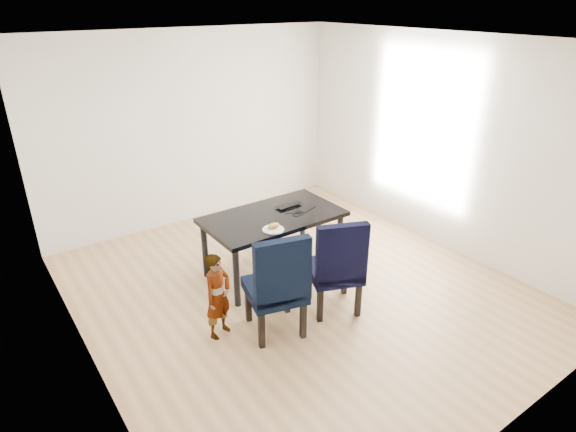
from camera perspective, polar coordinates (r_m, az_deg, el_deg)
floor at (r=5.59m, az=1.20°, el=-8.69°), size 4.50×5.00×0.01m
ceiling at (r=4.68m, az=1.51°, el=20.21°), size 4.50×5.00×0.01m
wall_back at (r=7.05m, az=-11.12°, el=10.11°), size 4.50×0.01×2.70m
wall_front at (r=3.51m, az=26.83°, el=-7.60°), size 4.50×0.01×2.70m
wall_left at (r=4.15m, az=-24.52°, el=-2.21°), size 0.01×5.00×2.70m
wall_right at (r=6.52m, az=17.61°, el=8.23°), size 0.01×5.00×2.70m
dining_table at (r=5.75m, az=-1.74°, el=-3.29°), size 1.60×0.90×0.75m
chair_left at (r=4.69m, az=-1.60°, el=-7.75°), size 0.66×0.68×1.11m
chair_right at (r=5.04m, az=5.49°, el=-5.56°), size 0.69×0.70×1.08m
child at (r=4.73m, az=-8.31°, el=-9.34°), size 0.38×0.32×0.89m
plate at (r=5.22m, az=-1.77°, el=-1.62°), size 0.26×0.26×0.01m
sandwich at (r=5.22m, az=-1.74°, el=-1.17°), size 0.16×0.10×0.06m
laptop at (r=5.84m, az=-0.22°, el=1.43°), size 0.34×0.23×0.03m
cable_tangle at (r=5.60m, az=1.31°, el=0.24°), size 0.18×0.18×0.01m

